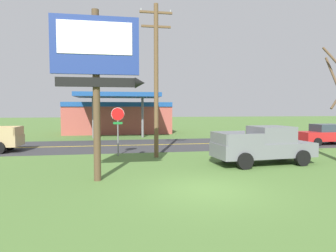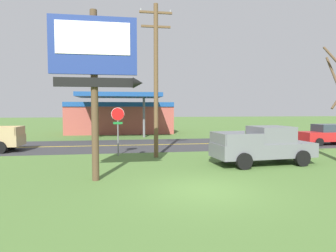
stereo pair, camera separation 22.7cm
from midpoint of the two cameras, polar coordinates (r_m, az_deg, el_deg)
ground_plane at (r=10.55m, az=6.97°, el=-12.42°), size 180.00×180.00×0.00m
road_asphalt at (r=23.08m, az=-2.40°, el=-3.71°), size 140.00×8.00×0.02m
road_centre_line at (r=23.08m, az=-2.40°, el=-3.67°), size 126.00×0.20×0.01m
motel_sign at (r=11.80m, az=-14.28°, el=12.06°), size 3.57×0.54×6.72m
stop_sign at (r=17.89m, az=-10.21°, el=0.65°), size 0.80×0.08×2.95m
utility_pole at (r=17.13m, az=-2.73°, el=9.73°), size 1.90×0.26×8.91m
gas_station at (r=34.67m, az=-9.96°, el=1.84°), size 12.00×11.50×4.40m
pickup_grey_parked_on_lawn at (r=15.87m, az=18.02°, el=-3.66°), size 5.36×2.60×1.96m
car_red_near_lane at (r=26.45m, az=28.35°, el=-1.42°), size 4.20×2.00×1.64m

